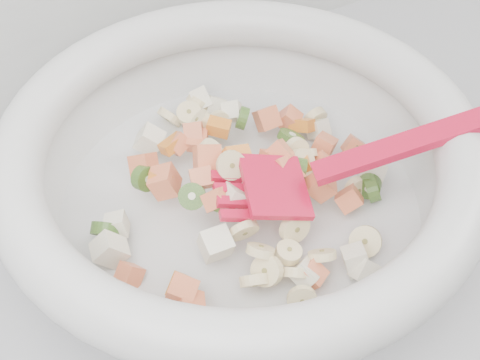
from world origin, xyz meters
TOP-DOWN VIEW (x-y plane):
  - mixing_bowl at (0.02, 1.48)m, footprint 0.46×0.42m

SIDE VIEW (x-z plane):
  - mixing_bowl at x=0.02m, z-range 0.90..1.03m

